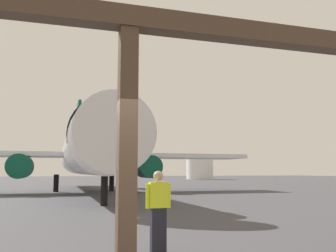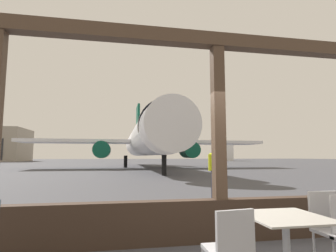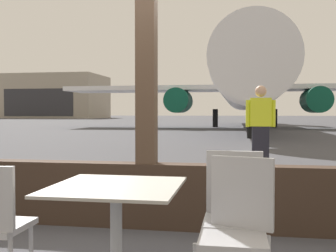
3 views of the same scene
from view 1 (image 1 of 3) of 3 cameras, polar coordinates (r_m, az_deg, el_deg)
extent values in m
plane|color=#424247|center=(44.00, -15.89, -9.08)|extent=(220.00, 220.00, 0.00)
cube|color=#4C3828|center=(4.38, -6.10, 16.16)|extent=(7.29, 0.24, 0.24)
cube|color=#4C3828|center=(4.03, -6.43, -7.84)|extent=(0.20, 0.20, 3.33)
cylinder|color=silver|center=(33.60, -12.65, -3.99)|extent=(3.89, 30.33, 3.89)
cone|color=silver|center=(17.25, -8.76, -1.28)|extent=(3.70, 2.60, 3.70)
cylinder|color=black|center=(19.14, -9.54, -1.38)|extent=(3.97, 0.90, 3.97)
cube|color=silver|center=(34.21, 0.48, -4.72)|extent=(13.49, 4.20, 0.36)
cylinder|color=#0C4C38|center=(31.40, -21.88, -5.82)|extent=(1.90, 3.20, 1.90)
cylinder|color=#0C4C38|center=(32.15, -3.19, -6.33)|extent=(1.90, 3.20, 1.90)
cube|color=#0C4C38|center=(47.58, -13.68, 0.43)|extent=(0.36, 4.40, 5.20)
cylinder|color=black|center=(19.37, -9.83, -9.87)|extent=(0.36, 0.36, 1.50)
cylinder|color=black|center=(33.68, -16.92, -8.45)|extent=(0.44, 0.44, 1.50)
cylinder|color=black|center=(34.01, -8.72, -8.66)|extent=(0.44, 0.44, 1.50)
cube|color=black|center=(8.20, -1.53, -15.82)|extent=(0.32, 0.20, 0.95)
cube|color=yellow|center=(8.12, -1.51, -10.59)|extent=(0.40, 0.22, 0.55)
sphere|color=tan|center=(8.10, -1.50, -7.73)|extent=(0.22, 0.22, 0.22)
cylinder|color=yellow|center=(8.20, 0.10, -10.73)|extent=(0.09, 0.09, 0.52)
cylinder|color=yellow|center=(8.04, -3.15, -10.79)|extent=(0.09, 0.09, 0.52)
cylinder|color=white|center=(87.45, 4.93, -6.46)|extent=(6.25, 6.25, 5.32)
camera|label=2|loc=(1.12, -131.98, -12.27)|focal=28.87mm
camera|label=3|loc=(1.74, 82.96, -17.73)|focal=43.34mm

